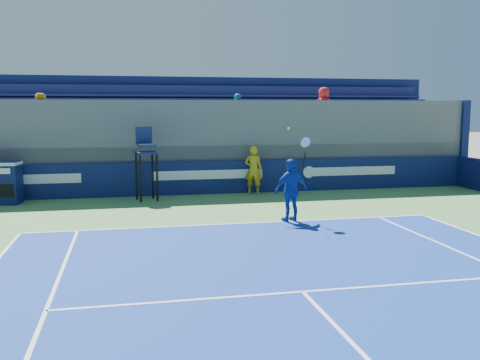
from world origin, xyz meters
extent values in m
imported|color=gold|center=(1.60, 16.69, 0.89)|extent=(0.75, 0.64, 1.75)
cube|color=white|center=(0.00, 11.88, 0.02)|extent=(10.97, 0.07, 0.00)
cube|color=white|center=(0.00, 6.40, 0.02)|extent=(8.23, 0.07, 0.00)
cube|color=#0D1648|center=(0.00, 17.10, 0.60)|extent=(20.40, 0.20, 1.20)
cube|color=white|center=(-6.00, 17.00, 0.72)|extent=(3.20, 0.01, 0.32)
cube|color=white|center=(0.00, 17.00, 0.72)|extent=(4.00, 0.01, 0.32)
cube|color=white|center=(5.50, 17.00, 0.72)|extent=(3.60, 0.01, 0.32)
cylinder|color=white|center=(3.80, 16.99, 0.72)|extent=(0.44, 0.01, 0.44)
cube|color=black|center=(-6.66, 16.05, 0.50)|extent=(0.55, 0.11, 0.40)
cylinder|color=black|center=(-2.43, 15.80, 0.80)|extent=(0.08, 0.08, 1.60)
cylinder|color=black|center=(-1.88, 15.92, 0.80)|extent=(0.08, 0.08, 1.60)
cylinder|color=black|center=(-2.55, 16.35, 0.80)|extent=(0.08, 0.08, 1.60)
cylinder|color=black|center=(-2.00, 16.46, 0.80)|extent=(0.08, 0.08, 1.60)
cube|color=#101850|center=(-2.22, 16.13, 1.63)|extent=(0.83, 0.83, 0.06)
cube|color=#131F4A|center=(-2.19, 16.03, 1.88)|extent=(0.63, 0.56, 0.08)
cube|color=#14204B|center=(-2.27, 16.39, 2.18)|extent=(0.55, 0.17, 0.60)
imported|color=#123A96|center=(1.51, 11.88, 0.87)|extent=(1.08, 0.65, 1.72)
cylinder|color=black|center=(1.86, 11.89, 1.70)|extent=(0.06, 0.16, 0.39)
torus|color=silver|center=(1.87, 11.82, 2.18)|extent=(0.31, 0.16, 0.29)
cylinder|color=silver|center=(1.87, 11.82, 2.18)|extent=(0.26, 0.12, 0.24)
sphere|color=yellow|center=(1.37, 11.76, 2.55)|extent=(0.07, 0.07, 0.07)
cube|color=#58585E|center=(0.00, 19.00, 1.69)|extent=(20.40, 3.60, 3.38)
cube|color=#58585E|center=(0.00, 17.65, 1.48)|extent=(20.40, 0.90, 0.55)
cube|color=#151B50|center=(0.00, 17.55, 1.95)|extent=(20.00, 0.45, 0.08)
cube|color=#151B50|center=(0.00, 17.80, 2.15)|extent=(20.00, 0.06, 0.45)
cube|color=#58585E|center=(0.00, 18.55, 2.02)|extent=(20.40, 0.90, 0.55)
cube|color=#151B50|center=(0.00, 18.45, 2.50)|extent=(20.00, 0.45, 0.08)
cube|color=#151B50|center=(0.00, 18.70, 2.70)|extent=(20.00, 0.06, 0.45)
cube|color=#58585E|center=(0.00, 19.45, 2.58)|extent=(20.40, 0.90, 0.55)
cube|color=#151B50|center=(0.00, 19.35, 3.05)|extent=(20.00, 0.45, 0.08)
cube|color=#151B50|center=(0.00, 19.60, 3.25)|extent=(20.00, 0.06, 0.45)
cube|color=#58585E|center=(0.00, 20.35, 3.13)|extent=(20.40, 0.90, 0.55)
cube|color=#151B50|center=(0.00, 20.25, 3.60)|extent=(20.00, 0.45, 0.08)
cube|color=#151B50|center=(0.00, 20.50, 3.80)|extent=(20.00, 0.06, 0.45)
cube|color=#0C1647|center=(0.00, 20.95, 2.20)|extent=(20.80, 0.30, 4.40)
cube|color=#0C1647|center=(10.35, 19.00, 1.70)|extent=(0.30, 3.90, 3.40)
imported|color=gold|center=(-5.73, 17.60, 2.69)|extent=(0.92, 0.72, 1.84)
imported|color=teal|center=(1.22, 17.60, 2.70)|extent=(1.17, 0.75, 1.86)
imported|color=#AD181D|center=(4.91, 18.50, 3.12)|extent=(0.87, 0.65, 1.61)
imported|color=black|center=(7.44, 17.60, 2.53)|extent=(0.58, 0.40, 1.53)
camera|label=1|loc=(-2.83, -1.86, 3.09)|focal=40.00mm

